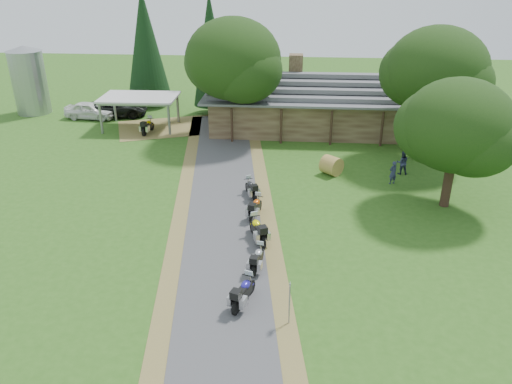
# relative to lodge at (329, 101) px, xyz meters

# --- Properties ---
(ground) EXTENTS (120.00, 120.00, 0.00)m
(ground) POSITION_rel_lodge_xyz_m (-6.00, -24.00, -2.45)
(ground) COLOR #2D5A19
(ground) RESTS_ON ground
(driveway) EXTENTS (51.95, 51.95, 0.00)m
(driveway) POSITION_rel_lodge_xyz_m (-6.50, -20.00, -2.45)
(driveway) COLOR #444447
(driveway) RESTS_ON ground
(lodge) EXTENTS (21.40, 9.40, 4.90)m
(lodge) POSITION_rel_lodge_xyz_m (0.00, 0.00, 0.00)
(lodge) COLOR #4F3B29
(lodge) RESTS_ON ground
(silo) EXTENTS (3.43, 3.43, 6.40)m
(silo) POSITION_rel_lodge_xyz_m (-28.35, 2.53, 0.75)
(silo) COLOR gray
(silo) RESTS_ON ground
(carport) EXTENTS (6.63, 4.50, 2.83)m
(carport) POSITION_rel_lodge_xyz_m (-16.52, -1.30, -1.03)
(carport) COLOR silver
(carport) RESTS_ON ground
(car_white_sedan) EXTENTS (3.04, 6.21, 2.01)m
(car_white_sedan) POSITION_rel_lodge_xyz_m (-22.10, 1.02, -1.45)
(car_white_sedan) COLOR white
(car_white_sedan) RESTS_ON ground
(car_dark_suv) EXTENTS (3.81, 6.72, 2.43)m
(car_dark_suv) POSITION_rel_lodge_xyz_m (-19.98, 1.99, -1.24)
(car_dark_suv) COLOR black
(car_dark_suv) RESTS_ON ground
(motorcycle_row_a) EXTENTS (1.22, 2.05, 1.33)m
(motorcycle_row_a) POSITION_rel_lodge_xyz_m (-4.83, -25.60, -1.78)
(motorcycle_row_a) COLOR #241C9B
(motorcycle_row_a) RESTS_ON ground
(motorcycle_row_b) EXTENTS (0.87, 1.85, 1.22)m
(motorcycle_row_b) POSITION_rel_lodge_xyz_m (-4.44, -22.83, -1.84)
(motorcycle_row_b) COLOR #A4A7AB
(motorcycle_row_b) RESTS_ON ground
(motorcycle_row_c) EXTENTS (1.43, 2.15, 1.40)m
(motorcycle_row_c) POSITION_rel_lodge_xyz_m (-4.66, -20.14, -1.75)
(motorcycle_row_c) COLOR #F2ED01
(motorcycle_row_c) RESTS_ON ground
(motorcycle_row_d) EXTENTS (0.98, 1.96, 1.28)m
(motorcycle_row_d) POSITION_rel_lodge_xyz_m (-4.99, -17.41, -1.81)
(motorcycle_row_d) COLOR #D4500C
(motorcycle_row_d) RESTS_ON ground
(motorcycle_row_e) EXTENTS (1.25, 1.89, 1.23)m
(motorcycle_row_e) POSITION_rel_lodge_xyz_m (-5.50, -14.76, -1.83)
(motorcycle_row_e) COLOR black
(motorcycle_row_e) RESTS_ON ground
(motorcycle_carport_a) EXTENTS (0.93, 2.13, 1.41)m
(motorcycle_carport_a) POSITION_rel_lodge_xyz_m (-15.51, -2.82, -1.75)
(motorcycle_carport_a) COLOR #C8AB06
(motorcycle_carport_a) RESTS_ON ground
(person_a) EXTENTS (0.65, 0.60, 1.87)m
(person_a) POSITION_rel_lodge_xyz_m (3.70, -12.01, -1.51)
(person_a) COLOR #2C3150
(person_a) RESTS_ON ground
(person_b) EXTENTS (0.58, 0.42, 1.99)m
(person_b) POSITION_rel_lodge_xyz_m (4.62, -10.24, -1.45)
(person_b) COLOR #2C3150
(person_b) RESTS_ON ground
(hay_bale) EXTENTS (1.76, 1.77, 1.30)m
(hay_bale) POSITION_rel_lodge_xyz_m (-0.26, -10.70, -1.80)
(hay_bale) COLOR olive
(hay_bale) RESTS_ON ground
(sign_post) EXTENTS (0.35, 0.06, 1.97)m
(sign_post) POSITION_rel_lodge_xyz_m (-2.85, -26.75, -1.47)
(sign_post) COLOR gray
(sign_post) RESTS_ON ground
(oak_lodge_left) EXTENTS (7.57, 7.57, 10.56)m
(oak_lodge_left) POSITION_rel_lodge_xyz_m (-7.92, -3.52, 2.83)
(oak_lodge_left) COLOR black
(oak_lodge_left) RESTS_ON ground
(oak_lodge_right) EXTENTS (7.05, 7.05, 10.73)m
(oak_lodge_right) POSITION_rel_lodge_xyz_m (6.86, -7.02, 2.91)
(oak_lodge_right) COLOR black
(oak_lodge_right) RESTS_ON ground
(oak_driveway) EXTENTS (6.33, 6.33, 8.19)m
(oak_driveway) POSITION_rel_lodge_xyz_m (6.34, -15.08, 1.64)
(oak_driveway) COLOR black
(oak_driveway) RESTS_ON ground
(cedar_near) EXTENTS (3.56, 3.56, 11.22)m
(cedar_near) POSITION_rel_lodge_xyz_m (-10.90, 3.65, 3.16)
(cedar_near) COLOR black
(cedar_near) RESTS_ON ground
(cedar_far) EXTENTS (4.26, 4.26, 11.47)m
(cedar_far) POSITION_rel_lodge_xyz_m (-17.78, 6.20, 3.28)
(cedar_far) COLOR black
(cedar_far) RESTS_ON ground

